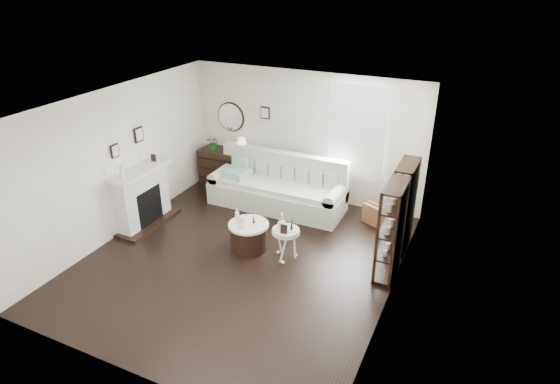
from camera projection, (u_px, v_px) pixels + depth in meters
The scene contains 18 objects.
room at pixel (339, 130), 9.23m from camera, with size 5.50×5.50×5.50m.
fireplace at pixel (143, 198), 8.90m from camera, with size 0.50×1.40×1.84m.
shelf_unit_far at pixel (403, 206), 8.03m from camera, with size 0.30×0.80×1.60m.
shelf_unit_near at pixel (391, 231), 7.30m from camera, with size 0.30×0.80×1.60m.
sofa at pixel (278, 190), 9.67m from camera, with size 2.79×0.97×1.08m.
quilt at pixel (236, 173), 9.78m from camera, with size 0.55×0.45×0.14m, color #25896E.
suitcase at pixel (377, 216), 8.98m from camera, with size 0.59×0.20×0.40m, color brown.
dresser at pixel (228, 169), 10.49m from camera, with size 1.27×0.54×0.85m.
table_lamp at pixel (242, 146), 10.09m from camera, with size 0.23×0.23×0.36m, color #EAE2C5, non-canonical shape.
potted_plant at pixel (213, 143), 10.32m from camera, with size 0.29×0.25×0.32m, color #1B5E1B.
drum_table at pixel (249, 236), 8.22m from camera, with size 0.71×0.71×0.49m.
pedestal_table at pixel (286, 232), 7.81m from camera, with size 0.47×0.47×0.56m.
eiffel_drum at pixel (254, 219), 8.08m from camera, with size 0.10×0.10×0.18m, color black, non-canonical shape.
bottle_drum at pixel (237, 216), 8.05m from camera, with size 0.07×0.07×0.29m, color silver.
card_frame_drum at pixel (241, 223), 7.94m from camera, with size 0.15×0.01×0.20m, color silver.
eiffel_ped at pixel (292, 225), 7.74m from camera, with size 0.11×0.11×0.20m, color black, non-canonical shape.
flask_ped at pixel (282, 221), 7.78m from camera, with size 0.15×0.15×0.28m, color silver, non-canonical shape.
card_frame_ped at pixel (284, 229), 7.65m from camera, with size 0.12×0.01×0.16m, color black.
Camera 1 is at (3.42, -5.80, 4.53)m, focal length 30.00 mm.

